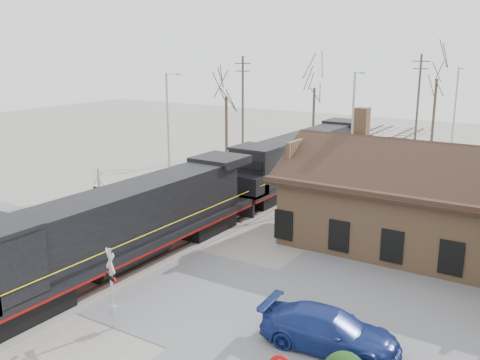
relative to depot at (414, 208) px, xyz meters
The scene contains 18 objects.
ground 17.14m from the depot, 134.97° to the right, with size 140.00×140.00×0.00m, color #AAA59A.
road 17.13m from the depot, 134.97° to the right, with size 60.00×9.00×0.03m, color slate.
track_main 12.58m from the depot, 165.97° to the left, with size 3.40×90.00×0.24m.
track_siding 16.92m from the depot, 169.70° to the left, with size 3.40×90.00×0.24m.
depot is the anchor object (origin of this frame).
locomotive_lead 17.02m from the depot, 134.77° to the right, with size 3.11×20.80×4.62m.
locomotive_trailing 14.99m from the depot, 143.12° to the left, with size 3.11×20.80×4.37m.
crossbuck_near 18.30m from the depot, 115.81° to the right, with size 0.97×0.48×3.59m.
crossbuck_far 19.87m from the depot, 158.48° to the right, with size 1.12×0.29×3.91m.
parked_car 13.16m from the depot, 88.36° to the right, with size 2.25×5.54×1.61m, color navy.
streetlight_a 22.75m from the depot, 168.99° to the left, with size 0.25×2.04×9.47m.
streetlight_b 10.98m from the depot, 131.40° to the left, with size 0.25×2.04×9.82m.
streetlight_c 24.63m from the depot, 96.62° to the left, with size 0.25×2.04×9.72m.
utility_pole_a 30.14m from the depot, 141.94° to the left, with size 2.00×0.24×10.65m.
utility_pole_b 31.33m from the depot, 104.70° to the left, with size 2.00×0.24×10.85m.
tree_a 31.16m from the depot, 145.01° to the left, with size 4.23×4.23×10.36m.
tree_b 35.05m from the depot, 124.76° to the left, with size 4.55×4.55×11.15m.
tree_c 36.76m from the depot, 101.60° to the left, with size 5.30×5.30×12.98m.
Camera 1 is at (19.54, -18.83, 11.59)m, focal length 40.00 mm.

